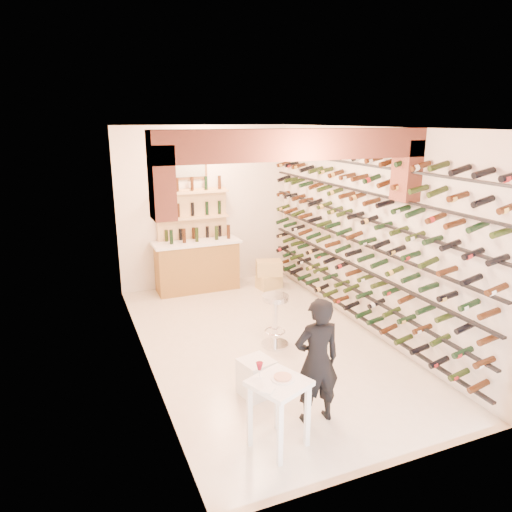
{
  "coord_description": "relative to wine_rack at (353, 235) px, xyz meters",
  "views": [
    {
      "loc": [
        -2.63,
        -6.12,
        3.31
      ],
      "look_at": [
        0.0,
        0.3,
        1.3
      ],
      "focal_mm": 33.29,
      "sensor_mm": 36.0,
      "label": 1
    }
  ],
  "objects": [
    {
      "name": "room_shell",
      "position": [
        -1.53,
        -0.26,
        0.7
      ],
      "size": [
        3.52,
        6.02,
        3.21
      ],
      "color": "beige",
      "rests_on": "ground"
    },
    {
      "name": "back_shelving",
      "position": [
        -1.83,
        2.89,
        -0.38
      ],
      "size": [
        1.4,
        0.31,
        2.73
      ],
      "color": "tan",
      "rests_on": "ground"
    },
    {
      "name": "tasting_table",
      "position": [
        -2.34,
        -2.27,
        -0.92
      ],
      "size": [
        0.69,
        0.69,
        0.92
      ],
      "rotation": [
        0.0,
        0.0,
        0.4
      ],
      "color": "white",
      "rests_on": "ground"
    },
    {
      "name": "ground",
      "position": [
        -1.53,
        0.0,
        -1.55
      ],
      "size": [
        6.0,
        6.0,
        0.0
      ],
      "primitive_type": "plane",
      "color": "beige",
      "rests_on": "ground"
    },
    {
      "name": "chrome_barstool",
      "position": [
        -1.41,
        -0.17,
        -1.08
      ],
      "size": [
        0.42,
        0.42,
        0.81
      ],
      "rotation": [
        0.0,
        0.0,
        -0.34
      ],
      "color": "silver",
      "rests_on": "ground"
    },
    {
      "name": "person",
      "position": [
        -1.76,
        -2.02,
        -0.81
      ],
      "size": [
        0.56,
        0.39,
        1.48
      ],
      "primitive_type": "imported",
      "rotation": [
        0.0,
        0.0,
        3.08
      ],
      "color": "black",
      "rests_on": "ground"
    },
    {
      "name": "wine_rack",
      "position": [
        0.0,
        0.0,
        0.0
      ],
      "size": [
        0.32,
        5.7,
        2.56
      ],
      "color": "black",
      "rests_on": "ground"
    },
    {
      "name": "crate_lower",
      "position": [
        -0.47,
        2.2,
        -1.41
      ],
      "size": [
        0.51,
        0.4,
        0.28
      ],
      "primitive_type": "cube",
      "rotation": [
        0.0,
        0.0,
        0.17
      ],
      "color": "tan",
      "rests_on": "ground"
    },
    {
      "name": "crate_upper",
      "position": [
        -0.47,
        2.2,
        -1.12
      ],
      "size": [
        0.59,
        0.48,
        0.3
      ],
      "primitive_type": "cube",
      "rotation": [
        0.0,
        0.0,
        -0.28
      ],
      "color": "tan",
      "rests_on": "crate_lower"
    },
    {
      "name": "back_counter",
      "position": [
        -1.83,
        2.65,
        -1.02
      ],
      "size": [
        1.7,
        0.62,
        1.29
      ],
      "color": "olive",
      "rests_on": "ground"
    },
    {
      "name": "white_stool",
      "position": [
        -2.18,
        -1.29,
        -1.31
      ],
      "size": [
        0.46,
        0.46,
        0.47
      ],
      "primitive_type": "cube",
      "rotation": [
        0.0,
        0.0,
        0.25
      ],
      "color": "white",
      "rests_on": "ground"
    }
  ]
}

